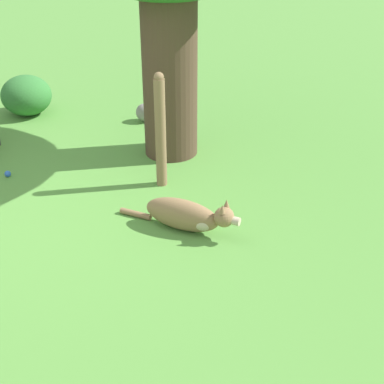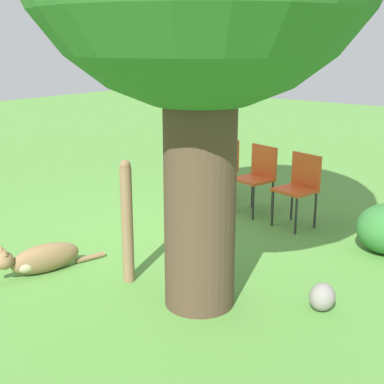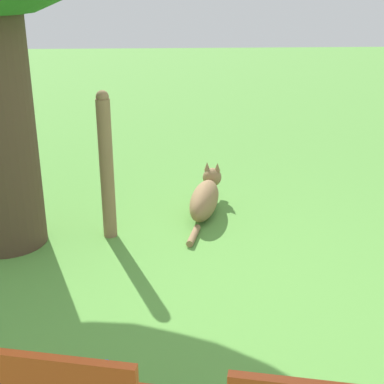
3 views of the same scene
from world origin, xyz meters
name	(u,v)px [view 1 (image 1 of 3)]	position (x,y,z in m)	size (l,w,h in m)	color
ground_plane	(90,187)	(0.00, 0.00, 0.00)	(30.00, 30.00, 0.00)	#56933D
dog	(188,215)	(1.15, -0.62, 0.15)	(1.17, 0.42, 0.37)	olive
fence_post	(160,130)	(0.73, 0.20, 0.61)	(0.11, 0.11, 1.20)	#846647
tennis_ball	(8,174)	(-0.95, 0.08, 0.03)	(0.07, 0.07, 0.07)	blue
garden_rock	(145,113)	(0.11, 1.92, 0.12)	(0.25, 0.22, 0.25)	gray
low_shrub	(26,95)	(-1.55, 1.91, 0.27)	(0.68, 0.68, 0.55)	#337533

